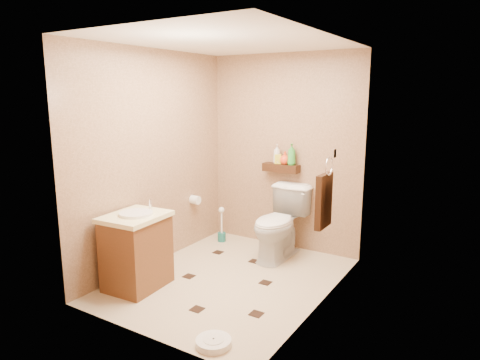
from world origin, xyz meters
The scene contains 18 objects.
ground centered at (0.00, 0.00, 0.00)m, with size 2.50×2.50×0.00m, color #BFAC8C.
wall_back centered at (0.00, 1.25, 1.20)m, with size 2.00×0.04×2.40m, color #A07A5B.
wall_front centered at (0.00, -1.25, 1.20)m, with size 2.00×0.04×2.40m, color #A07A5B.
wall_left centered at (-1.00, 0.00, 1.20)m, with size 0.04×2.50×2.40m, color #A07A5B.
wall_right centered at (1.00, 0.00, 1.20)m, with size 0.04×2.50×2.40m, color #A07A5B.
ceiling centered at (0.00, 0.00, 2.40)m, with size 2.00×2.50×0.02m, color white.
wall_shelf centered at (0.00, 1.17, 1.02)m, with size 0.46×0.14×0.10m, color #3B2210.
floor_accents centered at (0.01, -0.01, 0.00)m, with size 1.25×1.38×0.01m.
toilet centered at (0.16, 0.83, 0.42)m, with size 0.47×0.83×0.84m, color white.
vanity centered at (-0.70, -0.62, 0.39)m, with size 0.55×0.65×0.87m.
bathroom_scale centered at (0.55, -1.07, 0.03)m, with size 0.33×0.33×0.06m.
toilet_brush centered at (-0.74, 0.94, 0.16)m, with size 0.11×0.11×0.47m.
towel_ring centered at (0.91, 0.25, 0.95)m, with size 0.12×0.30×0.76m.
toilet_paper centered at (-0.94, 0.65, 0.60)m, with size 0.12×0.11×0.12m.
bottle_a centered at (-0.06, 1.17, 1.19)m, with size 0.09×0.09×0.24m, color silver.
bottle_b centered at (-0.05, 1.17, 1.16)m, with size 0.08×0.08×0.18m, color yellow.
bottle_c centered at (0.05, 1.17, 1.15)m, with size 0.12×0.12×0.16m, color #EA441B.
bottle_d centered at (0.14, 1.17, 1.20)m, with size 0.10×0.10×0.26m, color green.
Camera 1 is at (2.30, -3.51, 1.92)m, focal length 32.00 mm.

